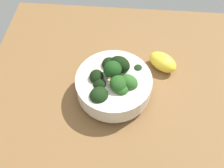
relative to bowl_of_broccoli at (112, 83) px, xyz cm
name	(u,v)px	position (x,y,z in cm)	size (l,w,h in cm)	color
ground_plane	(121,108)	(-2.39, 2.83, -6.00)	(69.46, 69.46, 3.28)	brown
bowl_of_broccoli	(112,83)	(0.00, 0.00, 0.00)	(17.08, 17.08, 10.88)	silver
lemon_wedge	(161,62)	(-11.65, -9.07, -2.29)	(7.48, 4.52, 4.16)	yellow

